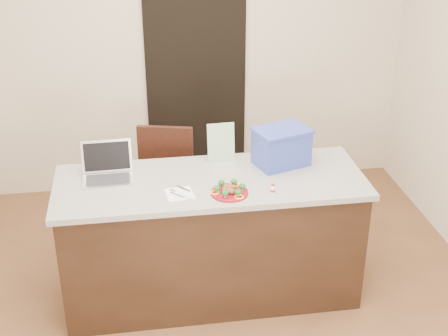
{
  "coord_description": "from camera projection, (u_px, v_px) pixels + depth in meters",
  "views": [
    {
      "loc": [
        -0.47,
        -3.39,
        2.83
      ],
      "look_at": [
        0.08,
        0.2,
        1.02
      ],
      "focal_mm": 50.0,
      "sensor_mm": 36.0,
      "label": 1
    }
  ],
  "objects": [
    {
      "name": "doorway",
      "position": [
        196.0,
        84.0,
        5.64
      ],
      "size": [
        0.9,
        0.02,
        2.0
      ],
      "primitive_type": "cube",
      "color": "black",
      "rests_on": "ground"
    },
    {
      "name": "knife",
      "position": [
        185.0,
        194.0,
        3.93
      ],
      "size": [
        0.09,
        0.19,
        0.01
      ],
      "rotation": [
        0.0,
        0.0,
        0.71
      ],
      "color": "silver",
      "rests_on": "napkin"
    },
    {
      "name": "yogurt_bottle",
      "position": [
        273.0,
        190.0,
        3.95
      ],
      "size": [
        0.03,
        0.03,
        0.06
      ],
      "rotation": [
        0.0,
        0.0,
        0.31
      ],
      "color": "white",
      "rests_on": "island"
    },
    {
      "name": "chair",
      "position": [
        168.0,
        182.0,
        4.88
      ],
      "size": [
        0.53,
        0.53,
        0.98
      ],
      "rotation": [
        0.0,
        0.0,
        -0.24
      ],
      "color": "#391911",
      "rests_on": "ground"
    },
    {
      "name": "leaflet",
      "position": [
        221.0,
        142.0,
        4.34
      ],
      "size": [
        0.19,
        0.05,
        0.27
      ],
      "primitive_type": "cube",
      "rotation": [
        -0.14,
        0.0,
        0.05
      ],
      "color": "silver",
      "rests_on": "island"
    },
    {
      "name": "room_shell",
      "position": [
        215.0,
        92.0,
        3.6
      ],
      "size": [
        4.0,
        4.0,
        4.0
      ],
      "color": "white",
      "rests_on": "ground"
    },
    {
      "name": "broccoli",
      "position": [
        230.0,
        187.0,
        3.94
      ],
      "size": [
        0.21,
        0.19,
        0.04
      ],
      "color": "#13481B",
      "rests_on": "plate"
    },
    {
      "name": "napkin",
      "position": [
        180.0,
        194.0,
        3.95
      ],
      "size": [
        0.19,
        0.19,
        0.01
      ],
      "primitive_type": "cube",
      "rotation": [
        0.0,
        0.0,
        0.13
      ],
      "color": "white",
      "rests_on": "island"
    },
    {
      "name": "pepper_rings",
      "position": [
        230.0,
        191.0,
        3.95
      ],
      "size": [
        0.2,
        0.22,
        0.01
      ],
      "color": "#FFF91A",
      "rests_on": "plate"
    },
    {
      "name": "meatballs",
      "position": [
        229.0,
        189.0,
        3.94
      ],
      "size": [
        0.09,
        0.1,
        0.04
      ],
      "color": "brown",
      "rests_on": "plate"
    },
    {
      "name": "plate",
      "position": [
        230.0,
        192.0,
        3.95
      ],
      "size": [
        0.24,
        0.24,
        0.02
      ],
      "rotation": [
        0.0,
        0.0,
        -0.22
      ],
      "color": "maroon",
      "rests_on": "island"
    },
    {
      "name": "blue_box",
      "position": [
        281.0,
        146.0,
        4.28
      ],
      "size": [
        0.43,
        0.36,
        0.26
      ],
      "rotation": [
        0.0,
        0.0,
        0.31
      ],
      "color": "#2B3B9C",
      "rests_on": "island"
    },
    {
      "name": "laptop",
      "position": [
        107.0,
        168.0,
        4.14
      ],
      "size": [
        0.34,
        0.27,
        0.23
      ],
      "rotation": [
        0.0,
        0.0,
        0.02
      ],
      "color": "silver",
      "rests_on": "island"
    },
    {
      "name": "island",
      "position": [
        211.0,
        238.0,
        4.34
      ],
      "size": [
        2.06,
        0.76,
        0.92
      ],
      "color": "black",
      "rests_on": "ground"
    },
    {
      "name": "ground",
      "position": [
        217.0,
        314.0,
        4.32
      ],
      "size": [
        4.0,
        4.0,
        0.0
      ],
      "primitive_type": "plane",
      "color": "brown",
      "rests_on": "ground"
    },
    {
      "name": "fork",
      "position": [
        176.0,
        193.0,
        3.95
      ],
      "size": [
        0.08,
        0.13,
        0.0
      ],
      "rotation": [
        0.0,
        0.0,
        0.73
      ],
      "color": "#BBBCC0",
      "rests_on": "napkin"
    }
  ]
}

